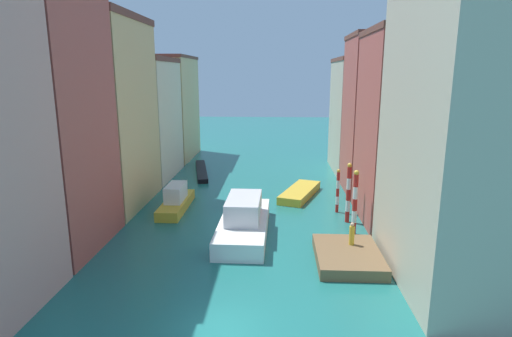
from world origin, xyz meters
name	(u,v)px	position (x,y,z in m)	size (l,w,h in m)	color
ground_plane	(252,191)	(0.00, 24.50, 0.00)	(154.00, 154.00, 0.00)	#1E6B66
building_left_1	(40,112)	(-13.22, 9.32, 9.52)	(7.21, 8.79, 19.03)	#B25147
building_left_2	(103,113)	(-13.22, 19.31, 8.58)	(7.21, 11.04, 17.14)	#DBB77A
building_left_3	(142,118)	(-13.22, 30.24, 6.95)	(7.21, 10.72, 13.89)	beige
building_left_4	(167,108)	(-13.22, 41.82, 7.26)	(7.21, 11.72, 14.50)	#DBB77A
building_right_0	(473,95)	(13.22, 5.71, 10.93)	(7.21, 12.00, 21.83)	#BCB299
building_right_1	(409,128)	(13.22, 16.26, 7.78)	(7.21, 8.80, 15.53)	#B25147
building_right_2	(383,115)	(13.22, 25.01, 7.94)	(7.21, 7.98, 15.86)	#B25147
building_right_3	(363,116)	(13.22, 34.57, 6.97)	(7.21, 11.16, 13.93)	#BCB299
waterfront_dock	(348,256)	(7.30, 7.83, 0.38)	(4.16, 5.75, 0.75)	brown
person_on_dock	(352,234)	(7.69, 8.86, 1.48)	(0.36, 0.36, 1.56)	gold
mooring_pole_0	(355,202)	(8.52, 12.70, 2.58)	(0.39, 0.39, 5.04)	red
mooring_pole_1	(348,192)	(8.47, 15.38, 2.56)	(0.38, 0.38, 5.01)	red
mooring_pole_2	(338,190)	(7.97, 17.89, 2.00)	(0.30, 0.30, 3.92)	red
vaporetto_white	(244,221)	(0.13, 12.25, 1.08)	(3.66, 10.31, 2.94)	white
gondola_black	(201,171)	(-6.77, 32.27, 0.25)	(3.43, 10.83, 0.50)	black
motorboat_0	(300,192)	(4.94, 22.71, 0.39)	(4.67, 7.78, 0.77)	gold
motorboat_1	(176,200)	(-6.50, 18.01, 0.84)	(1.97, 7.36, 2.31)	gold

